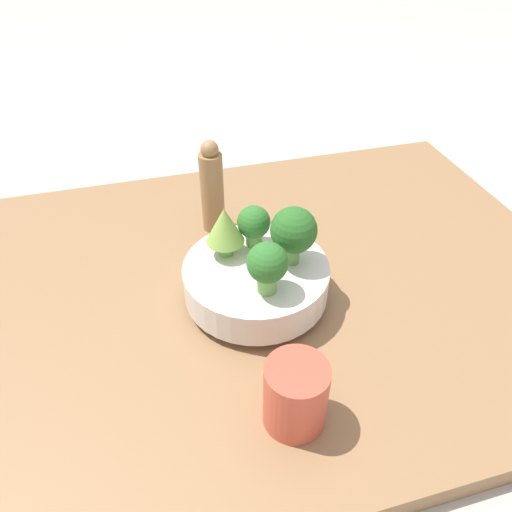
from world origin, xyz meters
name	(u,v)px	position (x,y,z in m)	size (l,w,h in m)	color
ground_plane	(257,299)	(0.00, 0.00, 0.00)	(6.00, 6.00, 0.00)	#ADA89E
table	(257,291)	(0.00, 0.00, 0.02)	(1.11, 0.79, 0.04)	olive
bowl	(256,280)	(0.01, 0.04, 0.08)	(0.23, 0.23, 0.07)	silver
broccoli_floret_back	(267,265)	(0.01, 0.09, 0.15)	(0.06, 0.06, 0.08)	#6BA34C
broccoli_floret_left	(294,231)	(-0.05, 0.04, 0.16)	(0.07, 0.07, 0.10)	#609347
romanesco_piece_near	(225,226)	(0.05, -0.01, 0.16)	(0.06, 0.06, 0.08)	#6BA34C
broccoli_floret_front	(251,224)	(0.00, -0.02, 0.15)	(0.05, 0.05, 0.07)	#6BA34C
cup	(296,395)	(0.02, 0.26, 0.09)	(0.08, 0.08, 0.10)	#C64C38
pepper_mill	(212,188)	(0.04, -0.18, 0.12)	(0.04, 0.04, 0.18)	#997047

